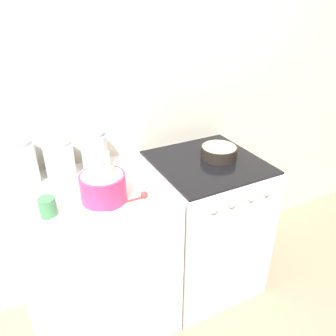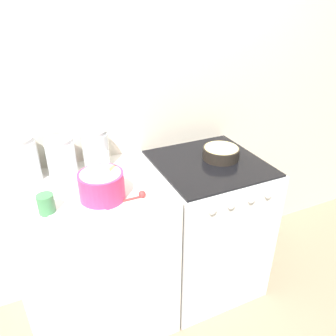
{
  "view_description": "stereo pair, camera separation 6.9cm",
  "coord_description": "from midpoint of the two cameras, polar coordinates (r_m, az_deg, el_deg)",
  "views": [
    {
      "loc": [
        -0.66,
        -1.11,
        1.83
      ],
      "look_at": [
        0.05,
        0.27,
        0.99
      ],
      "focal_mm": 35.0,
      "sensor_mm": 36.0,
      "label": 1
    },
    {
      "loc": [
        -0.6,
        -1.14,
        1.83
      ],
      "look_at": [
        0.05,
        0.27,
        0.99
      ],
      "focal_mm": 35.0,
      "sensor_mm": 36.0,
      "label": 2
    }
  ],
  "objects": [
    {
      "name": "ground_plane",
      "position": [
        2.24,
        3.07,
        -26.5
      ],
      "size": [
        12.0,
        12.0,
        0.0
      ],
      "primitive_type": "plane",
      "color": "gray"
    },
    {
      "name": "wall_back",
      "position": [
        2.01,
        -5.04,
        10.0
      ],
      "size": [
        4.54,
        0.05,
        2.4
      ],
      "color": "beige",
      "rests_on": "ground_plane"
    },
    {
      "name": "countertop_cabinet",
      "position": [
        2.0,
        -11.28,
        -15.07
      ],
      "size": [
        0.77,
        0.65,
        0.94
      ],
      "color": "silver",
      "rests_on": "ground_plane"
    },
    {
      "name": "stove",
      "position": [
        2.21,
        7.33,
        -9.86
      ],
      "size": [
        0.64,
        0.67,
        0.94
      ],
      "color": "silver",
      "rests_on": "ground_plane"
    },
    {
      "name": "mixing_bowl",
      "position": [
        1.59,
        -10.29,
        -2.81
      ],
      "size": [
        0.22,
        0.22,
        0.25
      ],
      "color": "#E0336B",
      "rests_on": "countertop_cabinet"
    },
    {
      "name": "baking_pan",
      "position": [
        2.0,
        10.19,
        2.64
      ],
      "size": [
        0.22,
        0.22,
        0.07
      ],
      "color": "black",
      "rests_on": "stove"
    },
    {
      "name": "storage_jar_left",
      "position": [
        1.85,
        -22.93,
        0.83
      ],
      "size": [
        0.16,
        0.16,
        0.24
      ],
      "color": "silver",
      "rests_on": "countertop_cabinet"
    },
    {
      "name": "storage_jar_middle",
      "position": [
        1.87,
        -17.05,
        1.52
      ],
      "size": [
        0.16,
        0.16,
        0.2
      ],
      "color": "silver",
      "rests_on": "countertop_cabinet"
    },
    {
      "name": "storage_jar_right",
      "position": [
        1.89,
        -11.38,
        2.84
      ],
      "size": [
        0.15,
        0.15,
        0.22
      ],
      "color": "silver",
      "rests_on": "countertop_cabinet"
    },
    {
      "name": "tin_can",
      "position": [
        1.57,
        -19.28,
        -5.95
      ],
      "size": [
        0.08,
        0.08,
        0.09
      ],
      "color": "#3F7F4C",
      "rests_on": "countertop_cabinet"
    },
    {
      "name": "recipe_page",
      "position": [
        1.58,
        -14.92,
        -6.9
      ],
      "size": [
        0.28,
        0.31,
        0.01
      ],
      "color": "white",
      "rests_on": "countertop_cabinet"
    },
    {
      "name": "measuring_spoon",
      "position": [
        1.6,
        -3.69,
        -4.75
      ],
      "size": [
        0.12,
        0.04,
        0.04
      ],
      "color": "red",
      "rests_on": "countertop_cabinet"
    }
  ]
}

